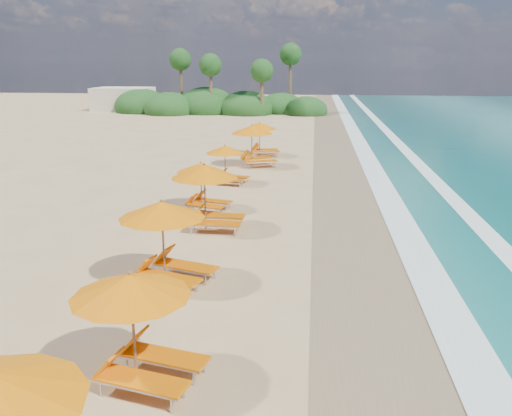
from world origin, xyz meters
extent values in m
plane|color=tan|center=(0.00, 0.00, 0.00)|extent=(160.00, 160.00, 0.00)
cube|color=#8A7552|center=(4.00, 0.00, 0.01)|extent=(4.00, 160.00, 0.01)
cube|color=white|center=(5.50, 0.00, 0.03)|extent=(1.20, 160.00, 0.01)
cube|color=white|center=(8.50, 0.00, 0.02)|extent=(0.80, 160.00, 0.01)
cylinder|color=olive|center=(-1.47, -8.90, 1.15)|extent=(0.06, 0.06, 2.29)
cone|color=orange|center=(-1.47, -8.90, 2.10)|extent=(2.83, 2.83, 0.46)
sphere|color=olive|center=(-1.47, -8.90, 2.35)|extent=(0.08, 0.08, 0.08)
cylinder|color=olive|center=(-2.25, -3.97, 1.20)|extent=(0.06, 0.06, 2.40)
cone|color=orange|center=(-2.25, -3.97, 2.19)|extent=(3.09, 3.09, 0.48)
sphere|color=olive|center=(-2.25, -3.97, 2.46)|extent=(0.09, 0.09, 0.09)
cylinder|color=olive|center=(-2.06, 1.12, 1.23)|extent=(0.06, 0.06, 2.46)
cone|color=orange|center=(-2.06, 1.12, 2.25)|extent=(2.57, 2.57, 0.49)
sphere|color=olive|center=(-2.06, 1.12, 2.52)|extent=(0.09, 0.09, 0.09)
cylinder|color=olive|center=(-2.77, 3.73, 1.01)|extent=(0.05, 0.05, 2.03)
cone|color=orange|center=(-2.77, 3.73, 1.86)|extent=(2.57, 2.57, 0.41)
sphere|color=olive|center=(-2.77, 3.73, 2.08)|extent=(0.07, 0.07, 0.07)
cylinder|color=olive|center=(-2.56, 8.78, 0.99)|extent=(0.05, 0.05, 1.97)
cone|color=orange|center=(-2.56, 8.78, 1.80)|extent=(2.39, 2.39, 0.40)
sphere|color=olive|center=(-2.56, 8.78, 2.02)|extent=(0.07, 0.07, 0.07)
cylinder|color=olive|center=(-1.71, 13.47, 1.22)|extent=(0.06, 0.06, 2.44)
cone|color=orange|center=(-1.71, 13.47, 2.24)|extent=(3.21, 3.21, 0.49)
sphere|color=olive|center=(-1.71, 13.47, 2.51)|extent=(0.09, 0.09, 0.09)
cylinder|color=olive|center=(-1.61, 17.15, 1.11)|extent=(0.06, 0.06, 2.21)
cone|color=orange|center=(-1.61, 17.15, 2.02)|extent=(2.69, 2.69, 0.44)
sphere|color=olive|center=(-1.61, 17.15, 2.27)|extent=(0.08, 0.08, 0.08)
ellipsoid|color=#163D14|center=(-6.00, 45.00, 0.62)|extent=(6.40, 6.40, 4.16)
ellipsoid|color=#163D14|center=(-11.00, 46.00, 0.70)|extent=(7.20, 7.20, 4.68)
ellipsoid|color=#163D14|center=(-15.00, 44.00, 0.58)|extent=(6.00, 6.00, 3.90)
ellipsoid|color=#163D14|center=(-2.00, 47.00, 0.55)|extent=(5.60, 5.60, 3.64)
ellipsoid|color=#163D14|center=(-19.00, 46.00, 0.64)|extent=(6.60, 6.60, 4.29)
ellipsoid|color=#163D14|center=(1.00, 45.00, 0.49)|extent=(5.00, 5.00, 3.25)
cylinder|color=brown|center=(-4.00, 43.00, 2.50)|extent=(0.36, 0.36, 5.00)
sphere|color=#163D14|center=(-4.00, 43.00, 5.00)|extent=(2.60, 2.60, 2.60)
cylinder|color=brown|center=(-10.00, 44.00, 2.80)|extent=(0.36, 0.36, 5.60)
sphere|color=#163D14|center=(-10.00, 44.00, 5.60)|extent=(2.60, 2.60, 2.60)
cylinder|color=brown|center=(-14.00, 46.00, 3.10)|extent=(0.36, 0.36, 6.20)
sphere|color=#163D14|center=(-14.00, 46.00, 6.20)|extent=(2.60, 2.60, 2.60)
cylinder|color=brown|center=(-1.00, 47.00, 3.40)|extent=(0.36, 0.36, 6.80)
sphere|color=#163D14|center=(-1.00, 47.00, 6.80)|extent=(2.60, 2.60, 2.60)
cube|color=beige|center=(-22.00, 48.00, 1.40)|extent=(7.00, 5.00, 2.80)
camera|label=1|loc=(1.95, -18.06, 6.30)|focal=37.39mm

